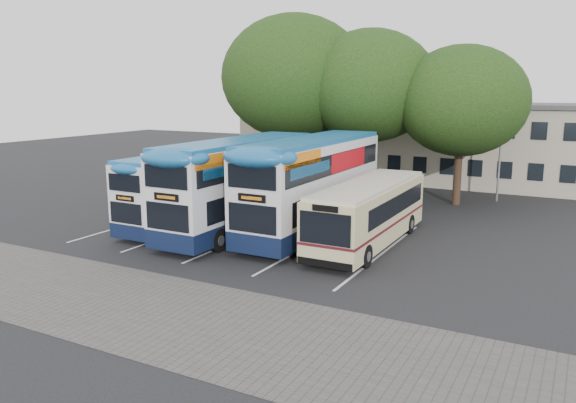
{
  "coord_description": "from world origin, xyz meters",
  "views": [
    {
      "loc": [
        10.98,
        -18.47,
        7.29
      ],
      "look_at": [
        -1.59,
        5.0,
        1.93
      ],
      "focal_mm": 35.0,
      "sensor_mm": 36.0,
      "label": 1
    }
  ],
  "objects_px": {
    "bus_dd_right": "(313,181)",
    "bus_dd_left": "(189,185)",
    "tree_left": "(294,77)",
    "tree_mid": "(370,86)",
    "bus_single": "(369,210)",
    "bus_dd_mid": "(240,181)",
    "lamp_post": "(502,124)",
    "tree_right": "(462,101)"
  },
  "relations": [
    {
      "from": "bus_dd_left",
      "to": "bus_single",
      "type": "xyz_separation_m",
      "value": [
        9.99,
        0.84,
        -0.49
      ]
    },
    {
      "from": "lamp_post",
      "to": "tree_right",
      "type": "relative_size",
      "value": 0.91
    },
    {
      "from": "tree_left",
      "to": "tree_right",
      "type": "relative_size",
      "value": 1.24
    },
    {
      "from": "tree_left",
      "to": "bus_dd_left",
      "type": "distance_m",
      "value": 13.1
    },
    {
      "from": "bus_single",
      "to": "bus_dd_left",
      "type": "bearing_deg",
      "value": -175.2
    },
    {
      "from": "lamp_post",
      "to": "bus_dd_right",
      "type": "xyz_separation_m",
      "value": [
        -7.18,
        -13.07,
        -2.4
      ]
    },
    {
      "from": "lamp_post",
      "to": "tree_left",
      "type": "height_order",
      "value": "tree_left"
    },
    {
      "from": "bus_dd_left",
      "to": "tree_right",
      "type": "bearing_deg",
      "value": 46.75
    },
    {
      "from": "tree_mid",
      "to": "bus_dd_mid",
      "type": "xyz_separation_m",
      "value": [
        -2.57,
        -11.99,
        -4.84
      ]
    },
    {
      "from": "tree_left",
      "to": "bus_dd_left",
      "type": "bearing_deg",
      "value": -91.4
    },
    {
      "from": "bus_dd_right",
      "to": "lamp_post",
      "type": "bearing_deg",
      "value": 61.22
    },
    {
      "from": "tree_right",
      "to": "bus_dd_mid",
      "type": "height_order",
      "value": "tree_right"
    },
    {
      "from": "tree_left",
      "to": "bus_dd_mid",
      "type": "distance_m",
      "value": 13.05
    },
    {
      "from": "lamp_post",
      "to": "bus_dd_mid",
      "type": "height_order",
      "value": "lamp_post"
    },
    {
      "from": "tree_right",
      "to": "bus_dd_right",
      "type": "height_order",
      "value": "tree_right"
    },
    {
      "from": "tree_mid",
      "to": "bus_dd_left",
      "type": "height_order",
      "value": "tree_mid"
    },
    {
      "from": "tree_left",
      "to": "bus_single",
      "type": "bearing_deg",
      "value": -48.21
    },
    {
      "from": "bus_dd_right",
      "to": "bus_dd_left",
      "type": "bearing_deg",
      "value": -166.38
    },
    {
      "from": "tree_mid",
      "to": "bus_dd_left",
      "type": "xyz_separation_m",
      "value": [
        -5.74,
        -12.18,
        -5.29
      ]
    },
    {
      "from": "tree_mid",
      "to": "tree_left",
      "type": "bearing_deg",
      "value": -174.87
    },
    {
      "from": "tree_left",
      "to": "bus_dd_right",
      "type": "height_order",
      "value": "tree_left"
    },
    {
      "from": "tree_mid",
      "to": "bus_dd_left",
      "type": "bearing_deg",
      "value": -115.24
    },
    {
      "from": "lamp_post",
      "to": "tree_mid",
      "type": "relative_size",
      "value": 0.81
    },
    {
      "from": "tree_left",
      "to": "tree_mid",
      "type": "distance_m",
      "value": 5.51
    },
    {
      "from": "bus_dd_left",
      "to": "bus_dd_mid",
      "type": "distance_m",
      "value": 3.21
    },
    {
      "from": "bus_dd_left",
      "to": "tree_left",
      "type": "bearing_deg",
      "value": 88.6
    },
    {
      "from": "tree_mid",
      "to": "bus_dd_right",
      "type": "xyz_separation_m",
      "value": [
        0.9,
        -10.57,
        -4.79
      ]
    },
    {
      "from": "lamp_post",
      "to": "tree_left",
      "type": "relative_size",
      "value": 0.73
    },
    {
      "from": "tree_right",
      "to": "bus_single",
      "type": "distance_m",
      "value": 12.64
    },
    {
      "from": "bus_dd_left",
      "to": "tree_mid",
      "type": "bearing_deg",
      "value": 64.76
    },
    {
      "from": "bus_dd_mid",
      "to": "bus_dd_right",
      "type": "relative_size",
      "value": 0.98
    },
    {
      "from": "tree_right",
      "to": "bus_single",
      "type": "bearing_deg",
      "value": -98.24
    },
    {
      "from": "lamp_post",
      "to": "bus_single",
      "type": "height_order",
      "value": "lamp_post"
    },
    {
      "from": "tree_mid",
      "to": "bus_dd_left",
      "type": "distance_m",
      "value": 14.47
    },
    {
      "from": "tree_left",
      "to": "bus_dd_left",
      "type": "relative_size",
      "value": 1.31
    },
    {
      "from": "bus_dd_mid",
      "to": "bus_dd_left",
      "type": "bearing_deg",
      "value": -176.54
    },
    {
      "from": "bus_dd_left",
      "to": "bus_dd_right",
      "type": "distance_m",
      "value": 6.85
    },
    {
      "from": "lamp_post",
      "to": "bus_dd_left",
      "type": "relative_size",
      "value": 0.96
    },
    {
      "from": "tree_left",
      "to": "bus_single",
      "type": "relative_size",
      "value": 1.24
    },
    {
      "from": "bus_dd_left",
      "to": "bus_single",
      "type": "height_order",
      "value": "bus_dd_left"
    },
    {
      "from": "tree_right",
      "to": "tree_mid",
      "type": "bearing_deg",
      "value": -177.94
    },
    {
      "from": "tree_left",
      "to": "bus_dd_mid",
      "type": "bearing_deg",
      "value": -75.92
    }
  ]
}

